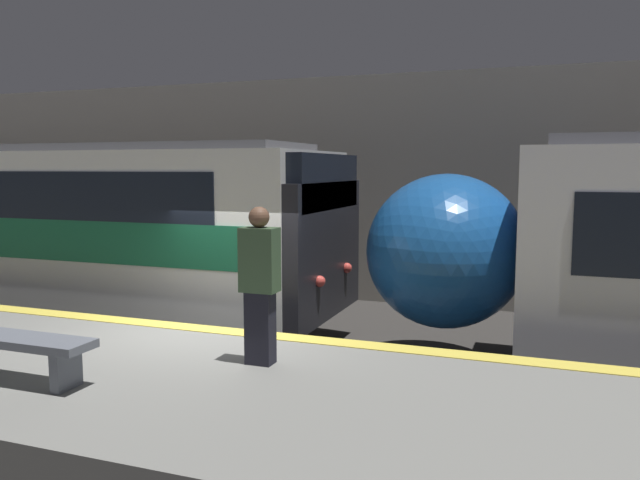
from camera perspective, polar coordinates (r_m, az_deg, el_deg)
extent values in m
plane|color=#33302D|center=(8.62, -10.23, -14.83)|extent=(120.00, 120.00, 0.00)
cube|color=slate|center=(7.07, -17.80, -15.18)|extent=(40.00, 3.52, 1.10)
cube|color=#EAD14C|center=(8.16, -10.93, -7.93)|extent=(40.00, 0.30, 0.01)
cube|color=#9E998E|center=(14.67, 3.89, 4.61)|extent=(50.00, 0.15, 5.25)
ellipsoid|color=#195199|center=(9.79, 11.45, -0.95)|extent=(2.42, 2.82, 2.36)
sphere|color=#F2EFCC|center=(10.04, 6.02, -3.10)|extent=(0.20, 0.20, 0.20)
cube|color=black|center=(10.28, 0.49, -0.93)|extent=(0.25, 3.01, 2.25)
cube|color=black|center=(10.19, 0.50, 5.34)|extent=(0.25, 2.70, 0.90)
sphere|color=#EA4C42|center=(9.65, -0.02, -3.80)|extent=(0.18, 0.18, 0.18)
sphere|color=#EA4C42|center=(10.94, 2.48, -2.56)|extent=(0.18, 0.18, 0.18)
cube|color=black|center=(6.58, -5.48, -7.99)|extent=(0.28, 0.20, 0.76)
cube|color=#3D5638|center=(6.43, -5.55, -1.81)|extent=(0.38, 0.24, 0.67)
sphere|color=brown|center=(6.38, -5.60, 2.10)|extent=(0.22, 0.22, 0.22)
cube|color=slate|center=(6.32, -22.20, -10.73)|extent=(0.10, 0.32, 0.41)
cube|color=slate|center=(6.62, -25.68, -8.27)|extent=(1.50, 0.40, 0.08)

